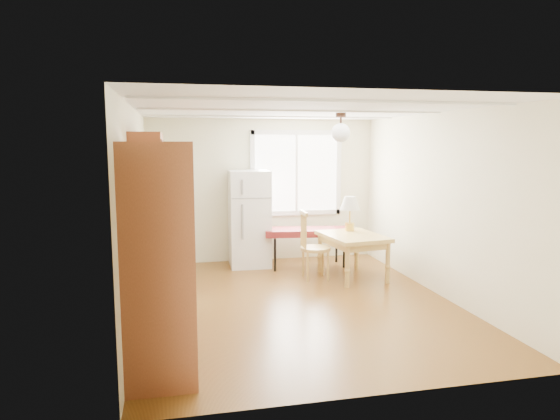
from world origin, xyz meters
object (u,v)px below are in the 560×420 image
object	(u,v)px
bench	(307,233)
chair	(309,240)
refrigerator	(249,218)
dining_table	(353,241)

from	to	relation	value
bench	chair	size ratio (longest dim) A/B	1.40
refrigerator	bench	world-z (taller)	refrigerator
dining_table	chair	distance (m)	0.69
refrigerator	bench	bearing A→B (deg)	-15.28
dining_table	chair	bearing A→B (deg)	167.92
refrigerator	chair	size ratio (longest dim) A/B	1.54
bench	dining_table	xyz separation A→B (m)	(0.51, -0.81, -0.01)
refrigerator	dining_table	size ratio (longest dim) A/B	1.37
refrigerator	dining_table	bearing A→B (deg)	-35.43
bench	refrigerator	bearing A→B (deg)	171.39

